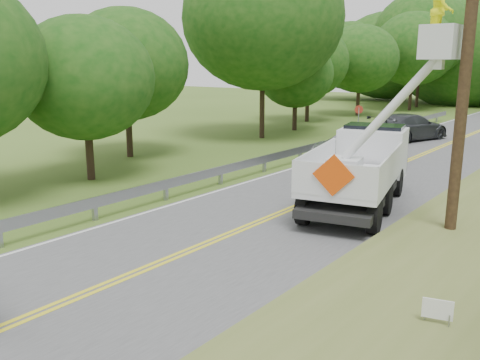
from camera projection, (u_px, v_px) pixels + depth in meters
The scene contains 9 objects.
ground at pixel (55, 307), 10.16m from camera, with size 140.00×140.00×0.00m, color #44611F.
road at pixel (360, 180), 20.91m from camera, with size 7.20×96.00×0.03m.
guardrail at pixel (289, 154), 23.89m from camera, with size 0.18×48.00×0.77m.
treeline_left at pixel (338, 42), 39.19m from camera, with size 10.67×56.18×11.87m.
bucket_truck at pixel (368, 158), 17.45m from camera, with size 5.12×7.41×6.89m.
suv_silver at pixel (362, 147), 24.04m from camera, with size 2.70×5.86×1.63m, color silver.
suv_darkgrey at pixel (409, 127), 31.46m from camera, with size 2.30×5.66×1.64m, color #3C3F44.
stop_sign_permanent at pixel (358, 119), 29.34m from camera, with size 0.48×0.17×2.34m.
yard_sign at pixel (437, 311), 8.86m from camera, with size 0.51×0.17×0.75m.
Camera 1 is at (8.65, -5.08, 4.77)m, focal length 38.13 mm.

